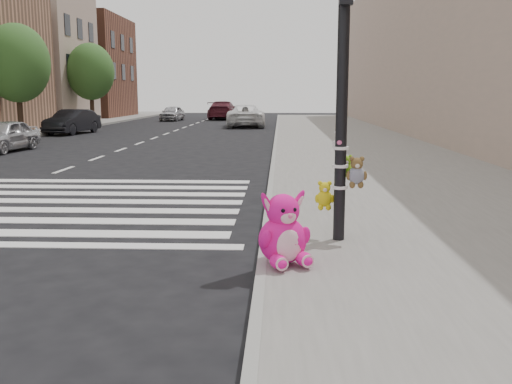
# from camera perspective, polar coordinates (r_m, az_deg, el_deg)

# --- Properties ---
(ground) EXTENTS (120.00, 120.00, 0.00)m
(ground) POSITION_cam_1_polar(r_m,az_deg,el_deg) (6.71, -13.11, -9.41)
(ground) COLOR black
(ground) RESTS_ON ground
(sidewalk_near) EXTENTS (7.00, 80.00, 0.14)m
(sidewalk_near) POSITION_cam_1_polar(r_m,az_deg,el_deg) (16.56, 13.70, 2.21)
(sidewalk_near) COLOR slate
(sidewalk_near) RESTS_ON ground
(curb_edge) EXTENTS (0.12, 80.00, 0.15)m
(curb_edge) POSITION_cam_1_polar(r_m,az_deg,el_deg) (16.24, 1.67, 2.34)
(curb_edge) COLOR gray
(curb_edge) RESTS_ON ground
(bld_far_d) EXTENTS (6.00, 8.00, 10.00)m
(bld_far_d) POSITION_cam_1_polar(r_m,az_deg,el_deg) (44.67, -20.84, 12.81)
(bld_far_d) COLOR gray
(bld_far_d) RESTS_ON ground
(bld_far_e) EXTENTS (6.00, 10.00, 9.00)m
(bld_far_e) POSITION_cam_1_polar(r_m,az_deg,el_deg) (54.93, -16.23, 11.85)
(bld_far_e) COLOR brown
(bld_far_e) RESTS_ON ground
(bld_near) EXTENTS (5.00, 60.00, 10.00)m
(bld_near) POSITION_cam_1_polar(r_m,az_deg,el_deg) (27.67, 21.61, 14.99)
(bld_near) COLOR gray
(bld_near) RESTS_ON ground
(signal_pole) EXTENTS (0.71, 0.49, 4.00)m
(signal_pole) POSITION_cam_1_polar(r_m,az_deg,el_deg) (7.97, 8.62, 6.69)
(signal_pole) COLOR black
(signal_pole) RESTS_ON sidewalk_near
(tree_far_b) EXTENTS (3.20, 3.20, 5.44)m
(tree_far_b) POSITION_cam_1_polar(r_m,az_deg,el_deg) (30.98, -22.80, 11.78)
(tree_far_b) COLOR #382619
(tree_far_b) RESTS_ON sidewalk_far
(tree_far_c) EXTENTS (3.20, 3.20, 5.44)m
(tree_far_c) POSITION_cam_1_polar(r_m,az_deg,el_deg) (41.22, -16.22, 11.47)
(tree_far_c) COLOR #382619
(tree_far_c) RESTS_ON sidewalk_far
(pink_bunny) EXTENTS (0.77, 0.83, 0.91)m
(pink_bunny) POSITION_cam_1_polar(r_m,az_deg,el_deg) (6.88, 2.77, -4.23)
(pink_bunny) COLOR #FF1599
(pink_bunny) RESTS_ON sidewalk_near
(red_teddy) EXTENTS (0.16, 0.15, 0.20)m
(red_teddy) POSITION_cam_1_polar(r_m,az_deg,el_deg) (8.34, 2.63, -3.65)
(red_teddy) COLOR #BA122F
(red_teddy) RESTS_ON sidewalk_near
(car_silver_far) EXTENTS (1.70, 3.67, 1.22)m
(car_silver_far) POSITION_cam_1_polar(r_m,az_deg,el_deg) (23.73, -23.96, 5.17)
(car_silver_far) COLOR #AAAAAF
(car_silver_far) RESTS_ON ground
(car_dark_far) EXTENTS (2.04, 4.22, 1.33)m
(car_dark_far) POSITION_cam_1_polar(r_m,az_deg,el_deg) (32.91, -17.90, 6.70)
(car_dark_far) COLOR black
(car_dark_far) RESTS_ON ground
(car_white_near) EXTENTS (2.78, 5.40, 1.46)m
(car_white_near) POSITION_cam_1_polar(r_m,az_deg,el_deg) (38.13, -1.08, 7.63)
(car_white_near) COLOR white
(car_white_near) RESTS_ON ground
(car_maroon_near) EXTENTS (2.36, 5.42, 1.55)m
(car_maroon_near) POSITION_cam_1_polar(r_m,az_deg,el_deg) (49.39, -3.31, 8.16)
(car_maroon_near) COLOR #551824
(car_maroon_near) RESTS_ON ground
(car_silver_deep) EXTENTS (1.71, 3.69, 1.23)m
(car_silver_deep) POSITION_cam_1_polar(r_m,az_deg,el_deg) (47.18, -8.38, 7.80)
(car_silver_deep) COLOR #AEAEB3
(car_silver_deep) RESTS_ON ground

